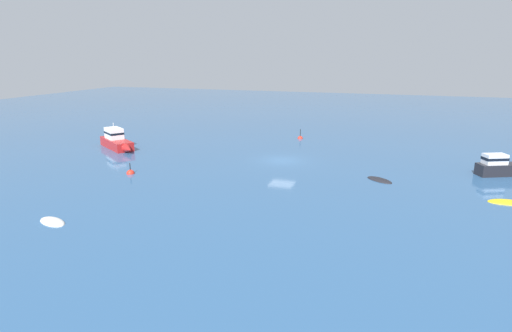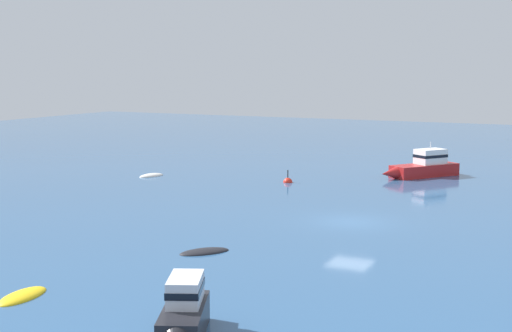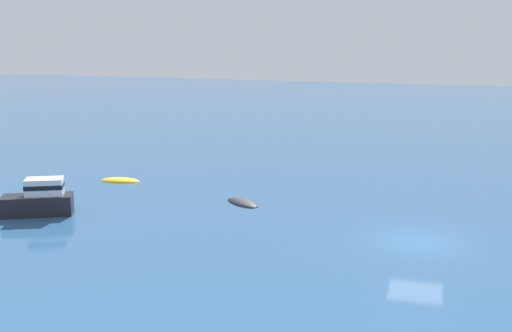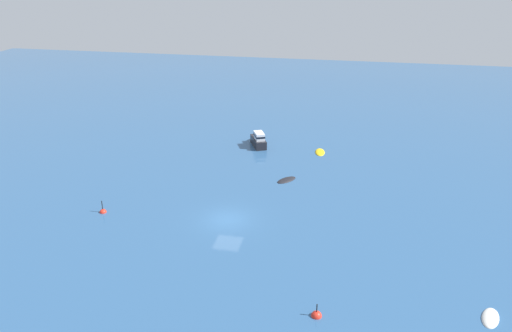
{
  "view_description": "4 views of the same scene",
  "coord_description": "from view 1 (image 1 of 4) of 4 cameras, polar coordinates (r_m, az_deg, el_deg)",
  "views": [
    {
      "loc": [
        40.72,
        11.05,
        10.52
      ],
      "look_at": [
        8.41,
        0.04,
        1.52
      ],
      "focal_mm": 29.87,
      "sensor_mm": 36.0,
      "label": 1
    },
    {
      "loc": [
        -13.33,
        39.21,
        8.95
      ],
      "look_at": [
        6.08,
        0.19,
        2.96
      ],
      "focal_mm": 50.31,
      "sensor_mm": 36.0,
      "label": 2
    },
    {
      "loc": [
        -30.27,
        -0.6,
        10.13
      ],
      "look_at": [
        3.42,
        8.83,
        2.37
      ],
      "focal_mm": 46.26,
      "sensor_mm": 36.0,
      "label": 3
    },
    {
      "loc": [
        10.47,
        -38.78,
        22.34
      ],
      "look_at": [
        1.01,
        8.4,
        2.01
      ],
      "focal_mm": 34.62,
      "sensor_mm": 36.0,
      "label": 4
    }
  ],
  "objects": [
    {
      "name": "powerboat",
      "position": [
        43.72,
        29.84,
        -0.06
      ],
      "size": [
        2.94,
        4.57,
        1.97
      ],
      "rotation": [
        0.0,
        0.0,
        1.99
      ],
      "color": "black",
      "rests_on": "ground"
    },
    {
      "name": "rib",
      "position": [
        38.11,
        16.21,
        -1.85
      ],
      "size": [
        2.47,
        2.71,
        0.38
      ],
      "rotation": [
        0.0,
        0.0,
        4.05
      ],
      "color": "black",
      "rests_on": "ground"
    },
    {
      "name": "skiff",
      "position": [
        30.66,
        -25.6,
        -6.81
      ],
      "size": [
        1.76,
        2.55,
        0.48
      ],
      "rotation": [
        0.0,
        0.0,
        1.26
      ],
      "color": "silver",
      "rests_on": "ground"
    },
    {
      "name": "mooring_buoy",
      "position": [
        40.28,
        -16.45,
        -0.97
      ],
      "size": [
        0.74,
        0.74,
        1.35
      ],
      "color": "red",
      "rests_on": "ground"
    },
    {
      "name": "dinghy",
      "position": [
        36.16,
        30.54,
        -4.26
      ],
      "size": [
        1.42,
        2.68,
        0.43
      ],
      "rotation": [
        0.0,
        0.0,
        1.67
      ],
      "color": "yellow",
      "rests_on": "ground"
    },
    {
      "name": "channel_buoy",
      "position": [
        55.07,
        5.94,
        3.7
      ],
      "size": [
        0.66,
        0.66,
        1.54
      ],
      "color": "red",
      "rests_on": "ground"
    },
    {
      "name": "ground_plane",
      "position": [
        43.49,
        3.53,
        0.75
      ],
      "size": [
        160.0,
        160.0,
        0.0
      ],
      "primitive_type": "plane",
      "color": "#2D5684"
    },
    {
      "name": "motor_cruiser",
      "position": [
        51.55,
        -18.15,
        3.21
      ],
      "size": [
        5.45,
        6.98,
        2.85
      ],
      "rotation": [
        0.0,
        0.0,
        0.97
      ],
      "color": "#B21E1E",
      "rests_on": "ground"
    }
  ]
}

